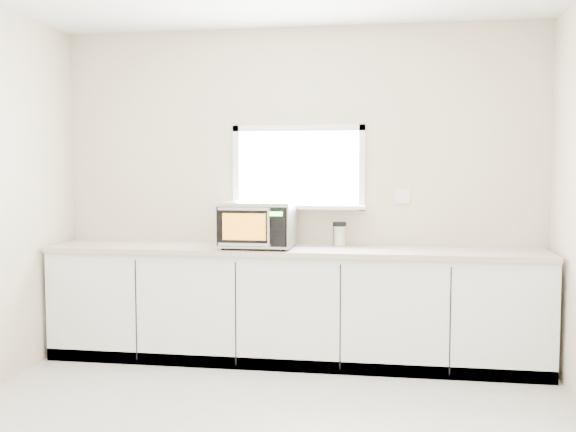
# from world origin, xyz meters

# --- Properties ---
(back_wall) EXTENTS (4.00, 0.17, 2.70)m
(back_wall) POSITION_xyz_m (0.00, 2.00, 1.36)
(back_wall) COLOR beige
(back_wall) RESTS_ON ground
(cabinets) EXTENTS (3.92, 0.60, 0.88)m
(cabinets) POSITION_xyz_m (0.00, 1.70, 0.44)
(cabinets) COLOR white
(cabinets) RESTS_ON ground
(countertop) EXTENTS (3.92, 0.64, 0.04)m
(countertop) POSITION_xyz_m (0.00, 1.69, 0.90)
(countertop) COLOR #C0AF9E
(countertop) RESTS_ON cabinets
(microwave) EXTENTS (0.57, 0.47, 0.36)m
(microwave) POSITION_xyz_m (-0.28, 1.62, 1.11)
(microwave) COLOR black
(microwave) RESTS_ON countertop
(knife_block) EXTENTS (0.17, 0.24, 0.32)m
(knife_block) POSITION_xyz_m (-0.16, 1.76, 1.06)
(knife_block) COLOR #4E301B
(knife_block) RESTS_ON countertop
(cutting_board) EXTENTS (0.28, 0.07, 0.27)m
(cutting_board) POSITION_xyz_m (-0.37, 1.94, 1.06)
(cutting_board) COLOR #9C643C
(cutting_board) RESTS_ON countertop
(coffee_grinder) EXTENTS (0.13, 0.13, 0.20)m
(coffee_grinder) POSITION_xyz_m (0.35, 1.85, 1.02)
(coffee_grinder) COLOR #B3B5BB
(coffee_grinder) RESTS_ON countertop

